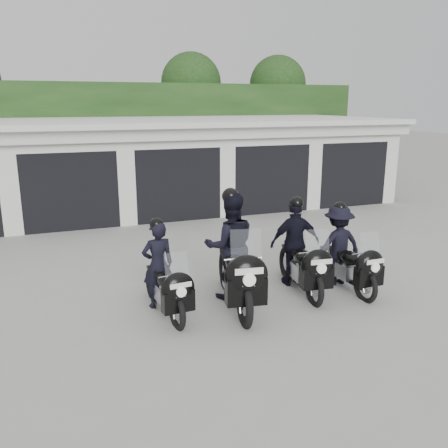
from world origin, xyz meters
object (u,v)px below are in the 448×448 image
object	(u,v)px
police_bike_a	(163,276)
police_bike_c	(298,249)
police_bike_d	(342,250)
police_bike_b	(233,254)

from	to	relation	value
police_bike_a	police_bike_c	bearing A→B (deg)	-1.27
police_bike_d	police_bike_b	bearing A→B (deg)	178.71
police_bike_b	police_bike_a	bearing A→B (deg)	-170.06
police_bike_d	police_bike_a	bearing A→B (deg)	179.19
police_bike_a	police_bike_d	xyz separation A→B (m)	(3.55, -0.02, 0.07)
police_bike_b	police_bike_c	size ratio (longest dim) A/B	1.15
police_bike_a	police_bike_d	distance (m)	3.55
police_bike_b	police_bike_c	world-z (taller)	police_bike_b
police_bike_b	police_bike_c	xyz separation A→B (m)	(1.43, 0.19, -0.12)
police_bike_a	police_bike_b	world-z (taller)	police_bike_b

